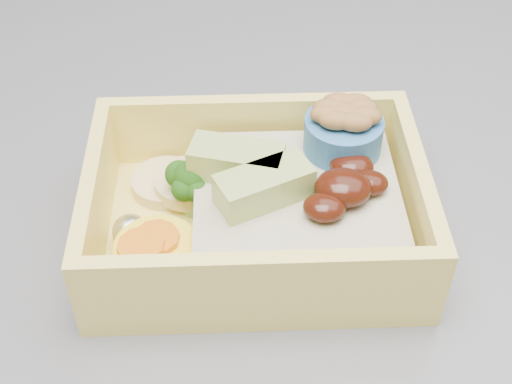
{
  "coord_description": "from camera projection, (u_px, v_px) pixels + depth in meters",
  "views": [
    {
      "loc": [
        0.11,
        -0.56,
        1.26
      ],
      "look_at": [
        0.08,
        -0.25,
        0.96
      ],
      "focal_mm": 50.0,
      "sensor_mm": 36.0,
      "label": 1
    }
  ],
  "objects": [
    {
      "name": "bento_box",
      "position": [
        267.0,
        204.0,
        0.44
      ],
      "size": [
        0.22,
        0.17,
        0.07
      ],
      "rotation": [
        0.0,
        0.0,
        0.12
      ],
      "color": "#FFE669",
      "rests_on": "island"
    }
  ]
}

